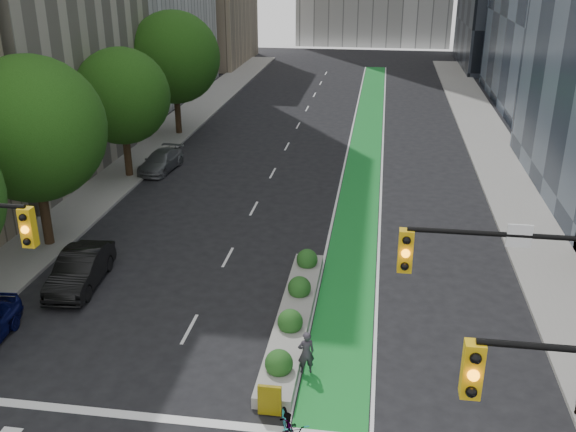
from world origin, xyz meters
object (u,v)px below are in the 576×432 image
(cyclist, at_px, (306,353))
(parked_car_left_mid, at_px, (80,269))
(bicycle, at_px, (291,430))
(median_planter, at_px, (294,313))
(parked_car_left_far, at_px, (161,161))

(cyclist, bearing_deg, parked_car_left_mid, -46.88)
(bicycle, xyz_separation_m, parked_car_left_mid, (-9.81, 7.90, 0.19))
(median_planter, distance_m, bicycle, 6.43)
(median_planter, height_order, parked_car_left_far, parked_car_left_far)
(median_planter, relative_size, parked_car_left_far, 2.44)
(parked_car_left_mid, xyz_separation_m, parked_car_left_far, (-1.69, 14.95, -0.12))
(bicycle, bearing_deg, median_planter, 76.06)
(median_planter, relative_size, cyclist, 6.73)
(median_planter, height_order, cyclist, cyclist)
(bicycle, distance_m, parked_car_left_mid, 12.60)
(parked_car_left_mid, distance_m, parked_car_left_far, 15.04)
(bicycle, height_order, parked_car_left_mid, parked_car_left_mid)
(cyclist, distance_m, parked_car_left_mid, 10.80)
(cyclist, relative_size, parked_car_left_far, 0.36)
(median_planter, distance_m, parked_car_left_mid, 9.14)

